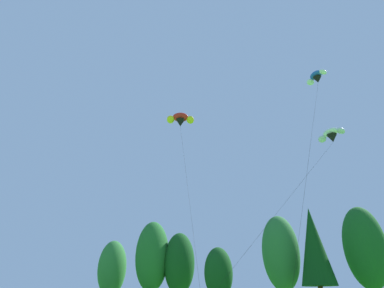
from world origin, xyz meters
TOP-DOWN VIEW (x-y plane):
  - treeline_tree_a at (-31.48, 54.78)m, footprint 5.07×5.07m
  - treeline_tree_b at (-24.02, 56.23)m, footprint 5.91×5.91m
  - treeline_tree_c at (-19.36, 57.80)m, footprint 5.33×5.33m
  - treeline_tree_d at (-11.11, 55.27)m, footprint 4.44×4.44m
  - treeline_tree_e at (-1.76, 58.33)m, footprint 5.72×5.72m
  - treeline_tree_f at (3.55, 55.93)m, footprint 4.84×4.84m
  - treeline_tree_g at (10.18, 58.91)m, footprint 5.80×5.80m
  - parafoil_kite_high_white at (8.80, 39.67)m, footprint 12.17×13.24m
  - parafoil_kite_mid_blue_white at (8.51, 36.20)m, footprint 5.25×11.49m
  - parafoil_kite_far_red_yellow at (-8.79, 37.24)m, footprint 8.82×10.84m

SIDE VIEW (x-z plane):
  - treeline_tree_d at x=-11.11m, z-range 1.03..10.81m
  - treeline_tree_a at x=-31.48m, z-range 1.28..13.40m
  - treeline_tree_c at x=-19.36m, z-range 1.38..14.46m
  - treeline_tree_e at x=-1.76m, z-range 1.53..16.05m
  - treeline_tree_g at x=10.18m, z-range 1.56..16.38m
  - treeline_tree_b at x=-24.02m, z-range 1.61..16.83m
  - treeline_tree_f at x=3.55m, z-range 1.87..16.60m
  - parafoil_kite_high_white at x=8.80m, z-range 9.62..27.36m
  - parafoil_kite_far_red_yellow at x=-8.79m, z-range 12.06..34.96m
  - parafoil_kite_mid_blue_white at x=8.51m, z-range 12.29..35.86m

